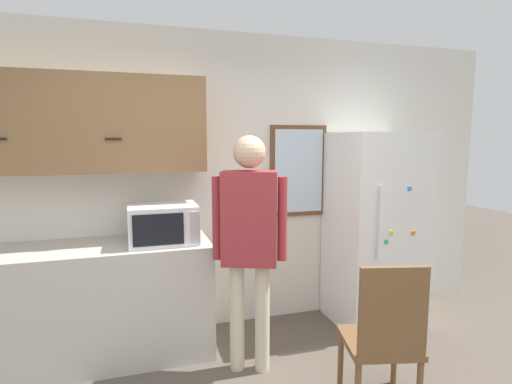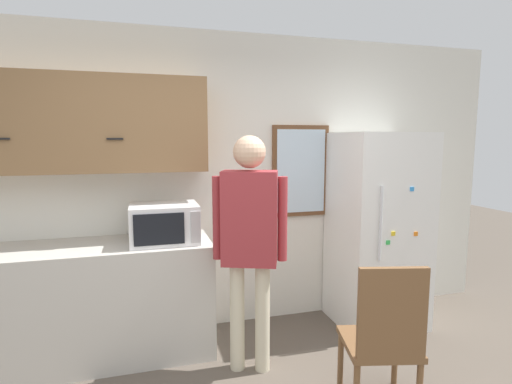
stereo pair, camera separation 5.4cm
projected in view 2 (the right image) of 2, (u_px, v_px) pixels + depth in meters
name	position (u px, v px, depth m)	size (l,w,h in m)	color
back_wall	(204.00, 184.00, 3.65)	(6.00, 0.06, 2.70)	silver
counter	(72.00, 305.00, 3.13)	(2.18, 0.64, 0.93)	#BCB7AD
upper_cabinets	(64.00, 124.00, 3.08)	(2.18, 0.38, 0.75)	olive
microwave	(164.00, 223.00, 3.20)	(0.53, 0.42, 0.31)	white
person	(250.00, 230.00, 2.93)	(0.52, 0.35, 1.78)	beige
refrigerator	(377.00, 230.00, 3.76)	(0.77, 0.73, 1.81)	white
chair	(384.00, 334.00, 2.50)	(0.54, 0.54, 1.01)	brown
window	(300.00, 171.00, 3.85)	(0.57, 0.05, 0.88)	brown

